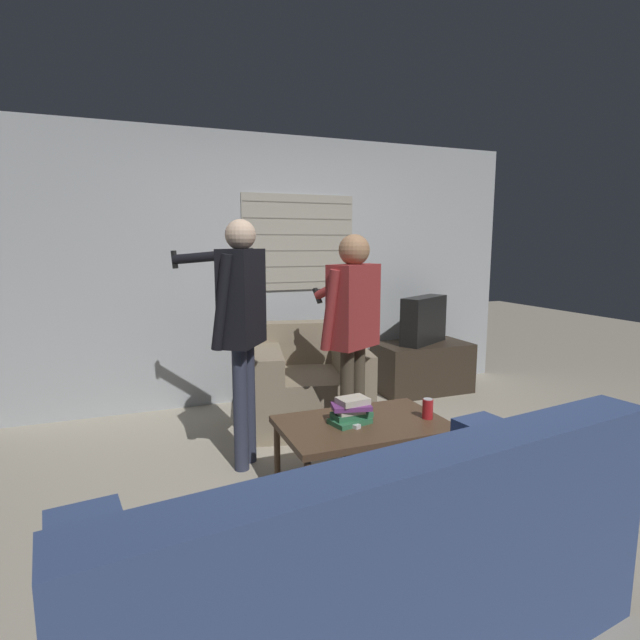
{
  "coord_description": "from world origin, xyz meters",
  "views": [
    {
      "loc": [
        -1.34,
        -2.69,
        1.53
      ],
      "look_at": [
        -0.09,
        0.54,
        1.0
      ],
      "focal_mm": 28.0,
      "sensor_mm": 36.0,
      "label": 1
    }
  ],
  "objects_px": {
    "couch_blue": "(374,575)",
    "person_left_standing": "(240,313)",
    "armchair_beige": "(308,384)",
    "coffee_table": "(363,429)",
    "person_right_standing": "(352,317)",
    "soda_can": "(428,409)",
    "spare_remote": "(351,424)",
    "tv": "(423,320)",
    "floor_fan": "(357,388)",
    "book_stack": "(351,411)"
  },
  "relations": [
    {
      "from": "spare_remote",
      "to": "soda_can",
      "type": "bearing_deg",
      "value": -27.97
    },
    {
      "from": "couch_blue",
      "to": "armchair_beige",
      "type": "height_order",
      "value": "couch_blue"
    },
    {
      "from": "coffee_table",
      "to": "armchair_beige",
      "type": "bearing_deg",
      "value": 84.89
    },
    {
      "from": "couch_blue",
      "to": "soda_can",
      "type": "bearing_deg",
      "value": 41.14
    },
    {
      "from": "coffee_table",
      "to": "person_left_standing",
      "type": "bearing_deg",
      "value": 132.4
    },
    {
      "from": "couch_blue",
      "to": "tv",
      "type": "relative_size",
      "value": 3.38
    },
    {
      "from": "book_stack",
      "to": "soda_can",
      "type": "distance_m",
      "value": 0.49
    },
    {
      "from": "tv",
      "to": "floor_fan",
      "type": "height_order",
      "value": "tv"
    },
    {
      "from": "person_right_standing",
      "to": "soda_can",
      "type": "xyz_separation_m",
      "value": [
        0.2,
        -0.69,
        -0.49
      ]
    },
    {
      "from": "book_stack",
      "to": "spare_remote",
      "type": "distance_m",
      "value": 0.09
    },
    {
      "from": "couch_blue",
      "to": "person_left_standing",
      "type": "distance_m",
      "value": 1.94
    },
    {
      "from": "armchair_beige",
      "to": "person_left_standing",
      "type": "xyz_separation_m",
      "value": [
        -0.71,
        -0.65,
        0.73
      ]
    },
    {
      "from": "armchair_beige",
      "to": "coffee_table",
      "type": "height_order",
      "value": "armchair_beige"
    },
    {
      "from": "book_stack",
      "to": "coffee_table",
      "type": "bearing_deg",
      "value": -13.76
    },
    {
      "from": "floor_fan",
      "to": "couch_blue",
      "type": "bearing_deg",
      "value": -114.34
    },
    {
      "from": "armchair_beige",
      "to": "coffee_table",
      "type": "xyz_separation_m",
      "value": [
        -0.12,
        -1.3,
        0.08
      ]
    },
    {
      "from": "tv",
      "to": "spare_remote",
      "type": "height_order",
      "value": "tv"
    },
    {
      "from": "floor_fan",
      "to": "soda_can",
      "type": "bearing_deg",
      "value": -100.77
    },
    {
      "from": "couch_blue",
      "to": "spare_remote",
      "type": "relative_size",
      "value": 16.14
    },
    {
      "from": "spare_remote",
      "to": "couch_blue",
      "type": "bearing_deg",
      "value": -133.11
    },
    {
      "from": "armchair_beige",
      "to": "coffee_table",
      "type": "bearing_deg",
      "value": 97.68
    },
    {
      "from": "coffee_table",
      "to": "spare_remote",
      "type": "distance_m",
      "value": 0.12
    },
    {
      "from": "person_left_standing",
      "to": "floor_fan",
      "type": "distance_m",
      "value": 1.86
    },
    {
      "from": "book_stack",
      "to": "soda_can",
      "type": "relative_size",
      "value": 2.17
    },
    {
      "from": "tv",
      "to": "floor_fan",
      "type": "relative_size",
      "value": 1.85
    },
    {
      "from": "couch_blue",
      "to": "tv",
      "type": "distance_m",
      "value": 3.54
    },
    {
      "from": "armchair_beige",
      "to": "person_right_standing",
      "type": "distance_m",
      "value": 0.97
    },
    {
      "from": "person_left_standing",
      "to": "person_right_standing",
      "type": "height_order",
      "value": "person_left_standing"
    },
    {
      "from": "book_stack",
      "to": "floor_fan",
      "type": "xyz_separation_m",
      "value": [
        0.8,
        1.57,
        -0.37
      ]
    },
    {
      "from": "couch_blue",
      "to": "tv",
      "type": "bearing_deg",
      "value": 46.63
    },
    {
      "from": "armchair_beige",
      "to": "tv",
      "type": "height_order",
      "value": "tv"
    },
    {
      "from": "coffee_table",
      "to": "person_left_standing",
      "type": "distance_m",
      "value": 1.1
    },
    {
      "from": "tv",
      "to": "soda_can",
      "type": "height_order",
      "value": "tv"
    },
    {
      "from": "coffee_table",
      "to": "person_left_standing",
      "type": "xyz_separation_m",
      "value": [
        -0.6,
        0.65,
        0.66
      ]
    },
    {
      "from": "armchair_beige",
      "to": "person_left_standing",
      "type": "bearing_deg",
      "value": 54.88
    },
    {
      "from": "person_right_standing",
      "to": "soda_can",
      "type": "bearing_deg",
      "value": -103.67
    },
    {
      "from": "person_left_standing",
      "to": "person_right_standing",
      "type": "relative_size",
      "value": 1.06
    },
    {
      "from": "tv",
      "to": "soda_can",
      "type": "xyz_separation_m",
      "value": [
        -1.13,
        -1.81,
        -0.23
      ]
    },
    {
      "from": "person_left_standing",
      "to": "person_right_standing",
      "type": "distance_m",
      "value": 0.8
    },
    {
      "from": "tv",
      "to": "floor_fan",
      "type": "bearing_deg",
      "value": -20.13
    },
    {
      "from": "couch_blue",
      "to": "coffee_table",
      "type": "distance_m",
      "value": 1.24
    },
    {
      "from": "coffee_table",
      "to": "spare_remote",
      "type": "relative_size",
      "value": 7.43
    },
    {
      "from": "person_right_standing",
      "to": "soda_can",
      "type": "height_order",
      "value": "person_right_standing"
    },
    {
      "from": "person_left_standing",
      "to": "soda_can",
      "type": "distance_m",
      "value": 1.36
    },
    {
      "from": "floor_fan",
      "to": "tv",
      "type": "bearing_deg",
      "value": 9.47
    },
    {
      "from": "armchair_beige",
      "to": "floor_fan",
      "type": "height_order",
      "value": "armchair_beige"
    },
    {
      "from": "couch_blue",
      "to": "book_stack",
      "type": "relative_size",
      "value": 7.99
    },
    {
      "from": "armchair_beige",
      "to": "soda_can",
      "type": "bearing_deg",
      "value": 114.54
    },
    {
      "from": "armchair_beige",
      "to": "coffee_table",
      "type": "relative_size",
      "value": 1.12
    },
    {
      "from": "tv",
      "to": "person_left_standing",
      "type": "bearing_deg",
      "value": -2.91
    }
  ]
}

